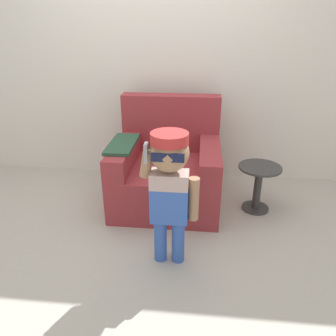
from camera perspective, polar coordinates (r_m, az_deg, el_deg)
name	(u,v)px	position (r m, az deg, el deg)	size (l,w,h in m)	color
ground_plane	(145,208)	(3.20, -3.99, -6.98)	(10.00, 10.00, 0.00)	#ADA89E
wall_back	(155,58)	(3.60, -2.25, 18.55)	(10.00, 0.05, 2.60)	silver
armchair	(167,168)	(3.22, -0.10, -0.06)	(1.01, 0.98, 0.99)	maroon
person_child	(170,180)	(2.22, 0.30, -2.12)	(0.41, 0.31, 1.01)	#3356AD
side_table	(258,184)	(3.17, 15.42, -2.66)	(0.39, 0.39, 0.45)	#333333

